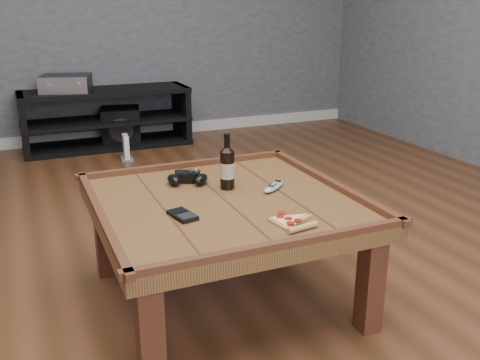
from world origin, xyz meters
name	(u,v)px	position (x,y,z in m)	size (l,w,h in m)	color
ground	(225,299)	(0.00, 0.00, 0.00)	(6.00, 6.00, 0.00)	#452913
baseboard	(104,135)	(0.00, 2.99, 0.05)	(5.00, 0.02, 0.10)	silver
coffee_table	(224,213)	(0.00, 0.00, 0.39)	(1.03, 1.03, 0.48)	#4F2F16
media_console	(107,119)	(0.00, 2.75, 0.25)	(1.40, 0.45, 0.50)	black
beer_bottle	(227,167)	(0.06, 0.12, 0.55)	(0.06, 0.06, 0.24)	black
game_controller	(187,178)	(-0.07, 0.25, 0.48)	(0.19, 0.16, 0.05)	black
pizza_slice	(290,222)	(0.12, -0.32, 0.46)	(0.17, 0.24, 0.02)	tan
smartphone	(183,215)	(-0.21, -0.11, 0.46)	(0.09, 0.14, 0.02)	black
remote_control	(274,186)	(0.24, 0.04, 0.46)	(0.16, 0.14, 0.02)	#A1A9AF
av_receiver	(66,83)	(-0.31, 2.75, 0.57)	(0.46, 0.41, 0.13)	black
subwoofer	(121,126)	(0.12, 2.78, 0.16)	(0.38, 0.38, 0.32)	black
game_console	(126,148)	(0.06, 2.28, 0.09)	(0.10, 0.17, 0.20)	slate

